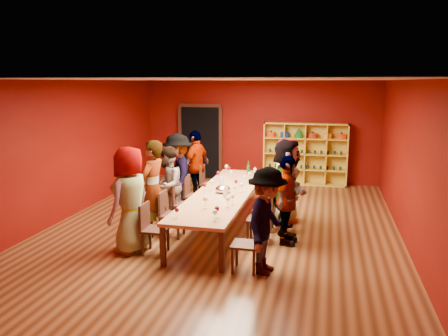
{
  "coord_description": "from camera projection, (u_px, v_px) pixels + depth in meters",
  "views": [
    {
      "loc": [
        2.03,
        -8.43,
        2.96
      ],
      "look_at": [
        -0.1,
        0.45,
        1.15
      ],
      "focal_mm": 35.0,
      "sensor_mm": 36.0,
      "label": 1
    }
  ],
  "objects": [
    {
      "name": "chair_person_left_4",
      "position": [
        207.0,
        181.0,
        11.02
      ],
      "size": [
        0.42,
        0.42,
        0.89
      ],
      "color": "black",
      "rests_on": "ground"
    },
    {
      "name": "person_left_4",
      "position": [
        196.0,
        165.0,
        11.0
      ],
      "size": [
        0.74,
        1.13,
        1.77
      ],
      "primitive_type": "imported",
      "rotation": [
        0.0,
        0.0,
        -1.85
      ],
      "color": "#577BB3",
      "rests_on": "ground"
    },
    {
      "name": "wine_glass_14",
      "position": [
        205.0,
        185.0,
        8.85
      ],
      "size": [
        0.08,
        0.08,
        0.2
      ],
      "color": "silver",
      "rests_on": "tasting_table"
    },
    {
      "name": "chair_person_right_0",
      "position": [
        250.0,
        241.0,
        6.87
      ],
      "size": [
        0.42,
        0.42,
        0.89
      ],
      "color": "black",
      "rests_on": "ground"
    },
    {
      "name": "tasting_table",
      "position": [
        224.0,
        194.0,
        8.94
      ],
      "size": [
        1.1,
        4.5,
        0.75
      ],
      "color": "#BD7D4E",
      "rests_on": "ground"
    },
    {
      "name": "person_left_0",
      "position": [
        130.0,
        200.0,
        7.6
      ],
      "size": [
        0.7,
        1.01,
        1.88
      ],
      "primitive_type": "imported",
      "rotation": [
        0.0,
        0.0,
        -1.81
      ],
      "color": "#525157",
      "rests_on": "ground"
    },
    {
      "name": "carafe_b",
      "position": [
        226.0,
        192.0,
        8.46
      ],
      "size": [
        0.11,
        0.11,
        0.24
      ],
      "color": "silver",
      "rests_on": "tasting_table"
    },
    {
      "name": "shelving_unit",
      "position": [
        305.0,
        151.0,
        12.69
      ],
      "size": [
        2.4,
        0.4,
        1.8
      ],
      "color": "gold",
      "rests_on": "ground"
    },
    {
      "name": "person_left_1",
      "position": [
        153.0,
        188.0,
        8.42
      ],
      "size": [
        0.6,
        0.76,
        1.88
      ],
      "primitive_type": "imported",
      "rotation": [
        0.0,
        0.0,
        -1.73
      ],
      "color": "#15163C",
      "rests_on": "ground"
    },
    {
      "name": "wine_glass_12",
      "position": [
        212.0,
        182.0,
        9.04
      ],
      "size": [
        0.09,
        0.09,
        0.22
      ],
      "color": "silver",
      "rests_on": "tasting_table"
    },
    {
      "name": "room_shell",
      "position": [
        224.0,
        155.0,
        8.79
      ],
      "size": [
        7.1,
        9.1,
        3.04
      ],
      "color": "#522D15",
      "rests_on": "ground"
    },
    {
      "name": "person_right_0",
      "position": [
        267.0,
        221.0,
        6.74
      ],
      "size": [
        0.63,
        1.15,
        1.69
      ],
      "primitive_type": "imported",
      "rotation": [
        0.0,
        0.0,
        1.4
      ],
      "color": "#5E7DC3",
      "rests_on": "ground"
    },
    {
      "name": "wine_glass_5",
      "position": [
        228.0,
        200.0,
        7.78
      ],
      "size": [
        0.08,
        0.08,
        0.2
      ],
      "color": "silver",
      "rests_on": "tasting_table"
    },
    {
      "name": "wine_glass_18",
      "position": [
        215.0,
        213.0,
        7.02
      ],
      "size": [
        0.08,
        0.08,
        0.19
      ],
      "color": "silver",
      "rests_on": "tasting_table"
    },
    {
      "name": "person_right_2",
      "position": [
        286.0,
        186.0,
        8.59
      ],
      "size": [
        0.85,
        1.81,
        1.88
      ],
      "primitive_type": "imported",
      "rotation": [
        0.0,
        0.0,
        1.78
      ],
      "color": "#587AB6",
      "rests_on": "ground"
    },
    {
      "name": "wine_glass_3",
      "position": [
        255.0,
        170.0,
        10.37
      ],
      "size": [
        0.08,
        0.08,
        0.2
      ],
      "color": "silver",
      "rests_on": "tasting_table"
    },
    {
      "name": "chair_person_left_3",
      "position": [
        192.0,
        193.0,
        9.83
      ],
      "size": [
        0.42,
        0.42,
        0.89
      ],
      "color": "black",
      "rests_on": "ground"
    },
    {
      "name": "wine_glass_13",
      "position": [
        235.0,
        187.0,
        8.72
      ],
      "size": [
        0.07,
        0.07,
        0.18
      ],
      "color": "silver",
      "rests_on": "tasting_table"
    },
    {
      "name": "chair_person_left_2",
      "position": [
        181.0,
        201.0,
        9.14
      ],
      "size": [
        0.42,
        0.42,
        0.89
      ],
      "color": "black",
      "rests_on": "ground"
    },
    {
      "name": "wine_glass_4",
      "position": [
        217.0,
        209.0,
        7.19
      ],
      "size": [
        0.08,
        0.08,
        0.2
      ],
      "color": "silver",
      "rests_on": "tasting_table"
    },
    {
      "name": "chair_person_right_2",
      "position": [
        268.0,
        207.0,
        8.76
      ],
      "size": [
        0.42,
        0.42,
        0.89
      ],
      "color": "black",
      "rests_on": "ground"
    },
    {
      "name": "wine_glass_1",
      "position": [
        229.0,
        169.0,
        10.56
      ],
      "size": [
        0.08,
        0.08,
        0.2
      ],
      "color": "silver",
      "rests_on": "tasting_table"
    },
    {
      "name": "wine_bottle",
      "position": [
        248.0,
        169.0,
        10.54
      ],
      "size": [
        0.09,
        0.09,
        0.34
      ],
      "color": "#153B18",
      "rests_on": "tasting_table"
    },
    {
      "name": "wine_glass_15",
      "position": [
        236.0,
        182.0,
        9.22
      ],
      "size": [
        0.07,
        0.07,
        0.18
      ],
      "color": "silver",
      "rests_on": "tasting_table"
    },
    {
      "name": "spittoon_bowl",
      "position": [
        223.0,
        189.0,
        8.83
      ],
      "size": [
        0.31,
        0.31,
        0.17
      ],
      "primitive_type": "ellipsoid",
      "color": "silver",
      "rests_on": "tasting_table"
    },
    {
      "name": "wine_glass_2",
      "position": [
        241.0,
        185.0,
        8.86
      ],
      "size": [
        0.08,
        0.08,
        0.19
      ],
      "color": "silver",
      "rests_on": "tasting_table"
    },
    {
      "name": "wine_glass_16",
      "position": [
        205.0,
        200.0,
        7.72
      ],
      "size": [
        0.09,
        0.09,
        0.22
      ],
      "color": "silver",
      "rests_on": "tasting_table"
    },
    {
      "name": "person_right_3",
      "position": [
        286.0,
        180.0,
        9.29
      ],
      "size": [
        0.79,
        0.99,
        1.79
      ],
      "primitive_type": "imported",
      "rotation": [
        0.0,
        0.0,
        1.99
      ],
      "color": "pink",
      "rests_on": "ground"
    },
    {
      "name": "wine_glass_10",
      "position": [
        218.0,
        174.0,
        9.95
      ],
      "size": [
        0.08,
        0.08,
        0.21
      ],
      "color": "silver",
      "rests_on": "tasting_table"
    },
    {
      "name": "wine_glass_11",
      "position": [
        231.0,
        173.0,
        10.13
      ],
      "size": [
        0.08,
        0.08,
        0.19
      ],
      "color": "silver",
      "rests_on": "tasting_table"
    },
    {
      "name": "wine_glass_6",
      "position": [
        232.0,
        197.0,
        7.99
      ],
      "size": [
        0.08,
        0.08,
        0.19
      ],
      "color": "silver",
      "rests_on": "tasting_table"
    },
    {
      "name": "chair_person_left_0",
      "position": [
        151.0,
        226.0,
        7.6
      ],
      "size": [
        0.42,
        0.42,
        0.89
      ],
      "color": "black",
      "rests_on": "ground"
    },
    {
      "name": "carafe_a",
      "position": [
        221.0,
        182.0,
        9.29
      ],
      "size": [
        0.11,
        0.11,
        0.23
      ],
      "color": "silver",
      "rests_on": "tasting_table"
    },
    {
      "name": "doorway",
      "position": [
        201.0,
        142.0,
        13.5
      ],
      "size": [
        1.4,
        0.17,
        2.3
      ],
      "color": "black",
      "rests_on": "ground"
    },
    {
      "name": "wine_glass_17",
      "position": [
        177.0,
        210.0,
        7.18
      ],
      "size": [
        0.07,
        0.07,
        0.18
      ],
      "color": "silver",
      "rests_on": "tasting_table"
    },
    {
      "name": "person_right_1",
      "position": [
        287.0,
        200.0,
        7.96
      ],
      "size": [
        0.55,
        1.02,
        1.66
      ],
      "primitive_type": "imported",
      "rotation": [
        0.0,
        0.0,
        1.45
      ],
      "color": "#131835",
      "rests_on": "ground"
    },
    {
      "name": "wine_glass_9",
      "position": [
        249.0,
        175.0,
        9.8
      ],
      "size": [
        0.09,
        0.09,
        0.22
      ],
      "color": "silver",
      "rests_on": "tasting_table"
    },
    {
      "name": "chair_person_right_3",
      "position": [
        272.0,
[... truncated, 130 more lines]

